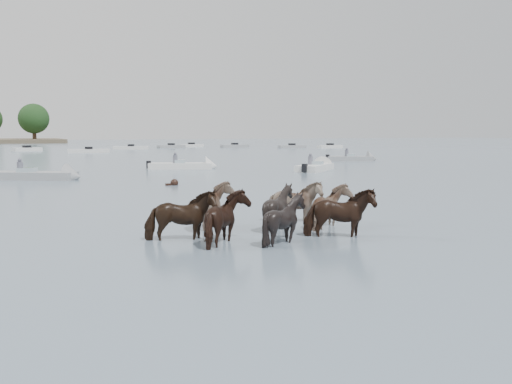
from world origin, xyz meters
name	(u,v)px	position (x,y,z in m)	size (l,w,h in m)	color
ground	(226,238)	(0.00, 0.00, 0.00)	(400.00, 400.00, 0.00)	slate
pony_herd	(268,214)	(1.40, 0.25, 0.55)	(6.82, 4.72, 1.65)	black
swimming_pony	(174,183)	(3.03, 15.67, 0.10)	(0.72, 0.44, 0.44)	black
motorboat_b	(40,176)	(-3.39, 22.57, 0.22)	(6.30, 4.66, 1.92)	gray
motorboat_c	(190,166)	(8.04, 28.41, 0.23)	(5.58, 3.24, 1.92)	silver
motorboat_d	(318,167)	(16.52, 23.06, 0.23)	(5.06, 4.83, 1.92)	silver
motorboat_e	(357,159)	(27.03, 33.14, 0.23)	(5.20, 3.39, 1.92)	gray
distant_flotilla	(35,149)	(-0.65, 79.89, 0.26)	(103.97, 26.71, 0.93)	gray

